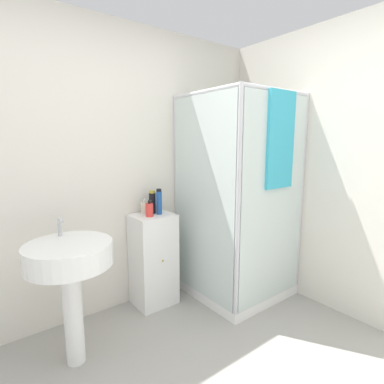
{
  "coord_description": "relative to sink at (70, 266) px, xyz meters",
  "views": [
    {
      "loc": [
        -0.87,
        -0.79,
        1.51
      ],
      "look_at": [
        0.61,
        1.15,
        1.09
      ],
      "focal_mm": 28.0,
      "sensor_mm": 36.0,
      "label": 1
    }
  ],
  "objects": [
    {
      "name": "wall_back",
      "position": [
        0.38,
        0.53,
        0.55
      ],
      "size": [
        6.4,
        0.06,
        2.5
      ],
      "primitive_type": "cube",
      "color": "silver",
      "rests_on": "ground_plane"
    },
    {
      "name": "shower_enclosure",
      "position": [
        1.55,
        -0.02,
        -0.16
      ],
      "size": [
        0.88,
        0.91,
        1.93
      ],
      "color": "white",
      "rests_on": "ground_plane"
    },
    {
      "name": "vanity_cabinet",
      "position": [
        0.82,
        0.34,
        -0.27
      ],
      "size": [
        0.37,
        0.33,
        0.85
      ],
      "color": "white",
      "rests_on": "ground_plane"
    },
    {
      "name": "sink",
      "position": [
        0.0,
        0.0,
        0.0
      ],
      "size": [
        0.55,
        0.55,
        0.99
      ],
      "color": "white",
      "rests_on": "ground_plane"
    },
    {
      "name": "soap_dispenser",
      "position": [
        0.77,
        0.3,
        0.22
      ],
      "size": [
        0.07,
        0.07,
        0.15
      ],
      "color": "red",
      "rests_on": "vanity_cabinet"
    },
    {
      "name": "shampoo_bottle_tall_black",
      "position": [
        0.85,
        0.39,
        0.26
      ],
      "size": [
        0.06,
        0.06,
        0.21
      ],
      "color": "black",
      "rests_on": "vanity_cabinet"
    },
    {
      "name": "shampoo_bottle_blue",
      "position": [
        0.88,
        0.32,
        0.27
      ],
      "size": [
        0.05,
        0.05,
        0.23
      ],
      "color": "#1E4C93",
      "rests_on": "vanity_cabinet"
    },
    {
      "name": "lotion_bottle_white",
      "position": [
        0.78,
        0.41,
        0.21
      ],
      "size": [
        0.06,
        0.06,
        0.14
      ],
      "color": "beige",
      "rests_on": "vanity_cabinet"
    }
  ]
}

